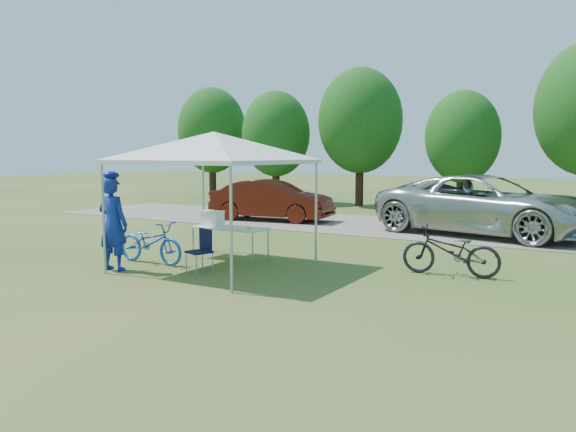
% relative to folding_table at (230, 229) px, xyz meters
% --- Properties ---
extents(ground, '(100.00, 100.00, 0.00)m').
position_rel_folding_table_xyz_m(ground, '(0.37, -1.01, -0.65)').
color(ground, '#2D5119').
rests_on(ground, ground).
extents(gravel_strip, '(24.00, 5.00, 0.02)m').
position_rel_folding_table_xyz_m(gravel_strip, '(0.37, 6.99, -0.64)').
color(gravel_strip, gray).
rests_on(gravel_strip, ground).
extents(canopy, '(4.53, 4.53, 3.00)m').
position_rel_folding_table_xyz_m(canopy, '(0.37, -1.01, 2.00)').
color(canopy, '#A5A5AA').
rests_on(canopy, ground).
extents(treeline, '(24.89, 4.28, 6.30)m').
position_rel_folding_table_xyz_m(treeline, '(0.08, 13.04, 2.88)').
color(treeline, '#382314').
rests_on(treeline, ground).
extents(folding_table, '(1.69, 0.70, 0.70)m').
position_rel_folding_table_xyz_m(folding_table, '(0.00, 0.00, 0.00)').
color(folding_table, white).
rests_on(folding_table, ground).
extents(folding_chair, '(0.53, 0.55, 0.82)m').
position_rel_folding_table_xyz_m(folding_chair, '(0.31, -1.35, -0.17)').
color(folding_chair, black).
rests_on(folding_chair, ground).
extents(cooler, '(0.46, 0.32, 0.34)m').
position_rel_folding_table_xyz_m(cooler, '(-0.48, -0.00, 0.21)').
color(cooler, white).
rests_on(cooler, folding_table).
extents(ice_cream_cup, '(0.07, 0.07, 0.05)m').
position_rel_folding_table_xyz_m(ice_cream_cup, '(0.53, -0.05, 0.07)').
color(ice_cream_cup, yellow).
rests_on(ice_cream_cup, folding_table).
extents(cyclist, '(0.71, 0.50, 1.84)m').
position_rel_folding_table_xyz_m(cyclist, '(-1.23, -2.20, 0.27)').
color(cyclist, navy).
rests_on(cyclist, ground).
extents(bike_blue, '(1.70, 0.60, 0.89)m').
position_rel_folding_table_xyz_m(bike_blue, '(-1.11, -1.30, -0.21)').
color(bike_blue, blue).
rests_on(bike_blue, ground).
extents(bike_dark, '(1.86, 0.79, 0.95)m').
position_rel_folding_table_xyz_m(bike_dark, '(4.65, 0.65, -0.18)').
color(bike_dark, black).
rests_on(bike_dark, ground).
extents(minivan, '(6.55, 4.03, 1.70)m').
position_rel_folding_table_xyz_m(minivan, '(4.13, 6.53, 0.22)').
color(minivan, '#B7B8B3').
rests_on(minivan, gravel_strip).
extents(sedan, '(4.37, 1.98, 1.39)m').
position_rel_folding_table_xyz_m(sedan, '(-2.97, 6.46, 0.06)').
color(sedan, '#4B130C').
rests_on(sedan, gravel_strip).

